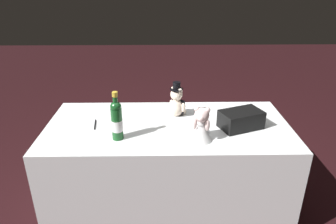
{
  "coord_description": "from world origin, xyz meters",
  "views": [
    {
      "loc": [
        -0.03,
        -2.01,
        1.74
      ],
      "look_at": [
        0.0,
        0.0,
        0.82
      ],
      "focal_mm": 33.09,
      "sensor_mm": 36.0,
      "label": 1
    }
  ],
  "objects_px": {
    "teddy_bear_groom": "(177,102)",
    "champagne_bottle": "(117,120)",
    "gift_case_black": "(241,119)",
    "signing_pen": "(95,124)",
    "teddy_bear_bride": "(202,125)"
  },
  "relations": [
    {
      "from": "champagne_bottle",
      "to": "signing_pen",
      "type": "distance_m",
      "value": 0.31
    },
    {
      "from": "teddy_bear_groom",
      "to": "signing_pen",
      "type": "xyz_separation_m",
      "value": [
        -0.6,
        -0.15,
        -0.1
      ]
    },
    {
      "from": "teddy_bear_bride",
      "to": "teddy_bear_groom",
      "type": "bearing_deg",
      "value": 111.18
    },
    {
      "from": "champagne_bottle",
      "to": "gift_case_black",
      "type": "xyz_separation_m",
      "value": [
        0.85,
        0.15,
        -0.08
      ]
    },
    {
      "from": "teddy_bear_bride",
      "to": "gift_case_black",
      "type": "xyz_separation_m",
      "value": [
        0.3,
        0.16,
        -0.04
      ]
    },
    {
      "from": "teddy_bear_bride",
      "to": "signing_pen",
      "type": "height_order",
      "value": "teddy_bear_bride"
    },
    {
      "from": "teddy_bear_groom",
      "to": "teddy_bear_bride",
      "type": "xyz_separation_m",
      "value": [
        0.14,
        -0.37,
        -0.0
      ]
    },
    {
      "from": "teddy_bear_groom",
      "to": "gift_case_black",
      "type": "xyz_separation_m",
      "value": [
        0.44,
        -0.21,
        -0.05
      ]
    },
    {
      "from": "teddy_bear_bride",
      "to": "champagne_bottle",
      "type": "bearing_deg",
      "value": 178.37
    },
    {
      "from": "teddy_bear_groom",
      "to": "champagne_bottle",
      "type": "bearing_deg",
      "value": -138.67
    },
    {
      "from": "gift_case_black",
      "to": "teddy_bear_bride",
      "type": "bearing_deg",
      "value": -151.64
    },
    {
      "from": "signing_pen",
      "to": "gift_case_black",
      "type": "relative_size",
      "value": 0.47
    },
    {
      "from": "signing_pen",
      "to": "gift_case_black",
      "type": "height_order",
      "value": "gift_case_black"
    },
    {
      "from": "gift_case_black",
      "to": "signing_pen",
      "type": "bearing_deg",
      "value": 176.62
    },
    {
      "from": "teddy_bear_bride",
      "to": "signing_pen",
      "type": "relative_size",
      "value": 1.53
    }
  ]
}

